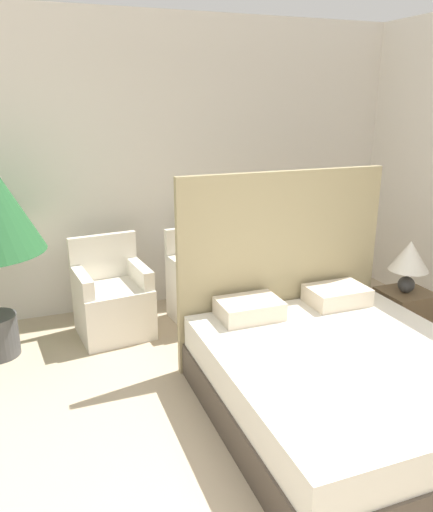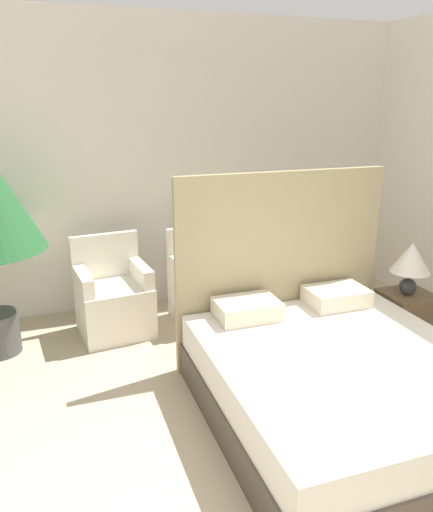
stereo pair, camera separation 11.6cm
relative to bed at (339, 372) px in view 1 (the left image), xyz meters
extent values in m
cube|color=silver|center=(-0.44, 2.44, 1.14)|extent=(10.00, 0.06, 2.90)
cube|color=#4C4238|center=(0.00, -0.11, -0.18)|extent=(1.74, 1.93, 0.26)
cube|color=silver|center=(0.00, -0.11, 0.08)|extent=(1.70, 1.89, 0.24)
cube|color=tan|center=(0.00, 0.89, 0.48)|extent=(1.77, 0.06, 1.57)
cube|color=beige|center=(-0.39, 0.65, 0.27)|extent=(0.48, 0.34, 0.14)
cube|color=beige|center=(0.39, 0.65, 0.27)|extent=(0.48, 0.34, 0.14)
cube|color=silver|center=(-1.25, 1.76, -0.07)|extent=(0.69, 0.65, 0.47)
cube|color=silver|center=(-1.28, 2.02, 0.38)|extent=(0.63, 0.13, 0.42)
cube|color=silver|center=(-1.52, 1.73, 0.25)|extent=(0.16, 0.54, 0.17)
cube|color=silver|center=(-0.99, 1.79, 0.25)|extent=(0.16, 0.54, 0.17)
cube|color=silver|center=(-0.34, 1.76, -0.07)|extent=(0.70, 0.66, 0.47)
cube|color=silver|center=(-0.37, 2.02, 0.38)|extent=(0.63, 0.13, 0.42)
cube|color=silver|center=(-0.60, 1.73, 0.25)|extent=(0.16, 0.54, 0.17)
cube|color=silver|center=(-0.08, 1.79, 0.25)|extent=(0.16, 0.54, 0.17)
cube|color=brown|center=(1.13, 0.68, -0.06)|extent=(0.41, 0.39, 0.50)
sphere|color=#333333|center=(1.10, 0.66, 0.26)|extent=(0.14, 0.14, 0.14)
cylinder|color=#333333|center=(1.10, 0.66, 0.37)|extent=(0.02, 0.02, 0.06)
cone|color=silver|center=(1.10, 0.66, 0.52)|extent=(0.33, 0.33, 0.26)
camera|label=1|loc=(-1.85, -2.53, 1.80)|focal=35.00mm
camera|label=2|loc=(-1.74, -2.57, 1.80)|focal=35.00mm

